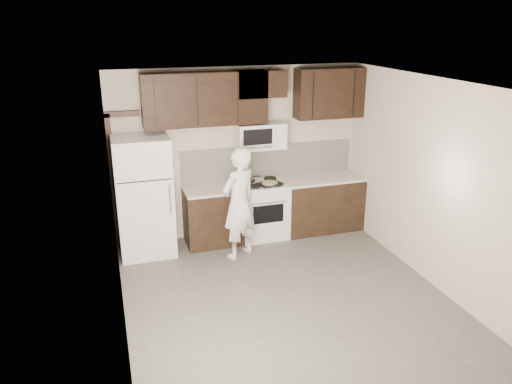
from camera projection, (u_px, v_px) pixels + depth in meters
name	position (u px, v px, depth m)	size (l,w,h in m)	color
floor	(287.00, 298.00, 6.37)	(4.50, 4.50, 0.00)	#4F4D4A
back_wall	(239.00, 153.00, 7.95)	(4.00, 4.00, 0.00)	beige
ceiling	(292.00, 84.00, 5.48)	(4.50, 4.50, 0.00)	white
counter_run	(280.00, 208.00, 8.14)	(2.95, 0.64, 0.91)	black
stove	(262.00, 210.00, 8.05)	(0.76, 0.66, 0.94)	silver
backsplash	(268.00, 161.00, 8.14)	(2.90, 0.02, 0.54)	silver
upper_cabinets	(254.00, 95.00, 7.54)	(3.48, 0.35, 0.78)	black
microwave	(260.00, 136.00, 7.76)	(0.76, 0.42, 0.40)	silver
refrigerator	(144.00, 196.00, 7.34)	(0.80, 0.76, 1.80)	silver
door_trim	(115.00, 170.00, 7.41)	(0.50, 0.08, 2.12)	black
saucepan	(249.00, 178.00, 7.97)	(0.28, 0.16, 0.16)	silver
baking_tray	(270.00, 184.00, 7.84)	(0.36, 0.27, 0.02)	black
pizza	(270.00, 183.00, 7.83)	(0.24, 0.24, 0.02)	beige
person	(239.00, 203.00, 7.25)	(0.61, 0.40, 1.67)	white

